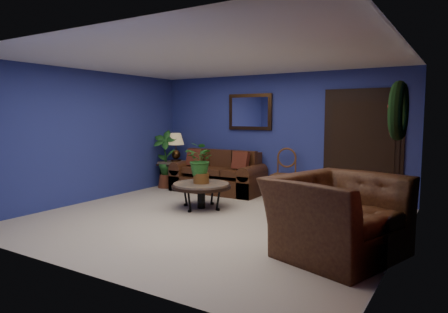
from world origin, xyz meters
The scene contains 18 objects.
floor centered at (0.00, 0.00, 0.00)m, with size 5.50×5.50×0.00m, color beige.
wall_back centered at (0.00, 2.50, 1.25)m, with size 5.50×0.04×2.50m, color navy.
wall_left centered at (-2.75, 0.00, 1.25)m, with size 0.04×5.00×2.50m, color navy.
wall_right_brick centered at (2.75, 0.00, 1.25)m, with size 0.04×5.00×2.50m, color maroon.
ceiling centered at (0.00, 0.00, 2.50)m, with size 5.50×5.00×0.02m, color white.
crown_molding centered at (2.72, 0.00, 2.43)m, with size 0.03×5.00×0.14m, color white.
wall_mirror centered at (-0.60, 2.46, 1.72)m, with size 1.02×0.06×0.77m, color #442A15.
closet_door centered at (1.75, 2.47, 1.05)m, with size 1.44×0.06×2.18m, color black.
wreath centered at (2.69, 0.05, 1.70)m, with size 0.72×0.72×0.16m, color black.
sofa centered at (-1.14, 2.08, 0.29)m, with size 2.00×0.86×0.90m.
coffee_table centered at (-0.57, 0.58, 0.39)m, with size 1.05×1.05×0.45m.
end_table centered at (-2.30, 2.05, 0.45)m, with size 0.65×0.65×0.59m.
table_lamp centered at (-2.30, 2.05, 1.00)m, with size 0.38×0.38×0.63m.
side_chair centered at (0.36, 2.12, 0.57)m, with size 0.47×0.47×1.01m.
armchair centered at (2.15, -0.55, 0.47)m, with size 1.44×1.26×0.94m, color #4E2D16.
coffee_plant centered at (-0.57, 0.58, 0.85)m, with size 0.58×0.51×0.72m.
floor_plant centered at (2.35, 0.95, 0.43)m, with size 0.43×0.38×0.83m.
tall_plant centered at (-2.45, 1.84, 0.70)m, with size 0.63×0.50×1.31m.
Camera 1 is at (3.42, -5.15, 1.64)m, focal length 32.00 mm.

